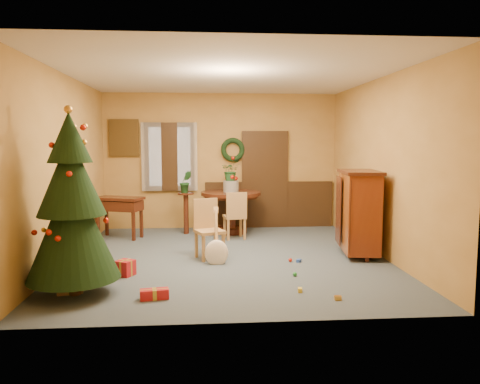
{
  "coord_description": "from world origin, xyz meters",
  "views": [
    {
      "loc": [
        -0.38,
        -7.38,
        1.84
      ],
      "look_at": [
        0.23,
        0.4,
        1.02
      ],
      "focal_mm": 35.0,
      "sensor_mm": 36.0,
      "label": 1
    }
  ],
  "objects": [
    {
      "name": "gift_c",
      "position": [
        -2.05,
        -0.68,
        0.07
      ],
      "size": [
        0.3,
        0.29,
        0.14
      ],
      "color": "brown",
      "rests_on": "floor"
    },
    {
      "name": "room_envelope",
      "position": [
        0.21,
        2.7,
        1.12
      ],
      "size": [
        5.5,
        5.5,
        5.5
      ],
      "color": "#353E4D",
      "rests_on": "ground"
    },
    {
      "name": "dining_table",
      "position": [
        0.18,
        2.12,
        0.59
      ],
      "size": [
        1.23,
        1.23,
        0.85
      ],
      "color": "#33150B",
      "rests_on": "floor"
    },
    {
      "name": "chair_near",
      "position": [
        -0.32,
        0.04,
        0.51
      ],
      "size": [
        0.53,
        0.53,
        0.95
      ],
      "color": "olive",
      "rests_on": "floor"
    },
    {
      "name": "toy_a",
      "position": [
        1.08,
        -0.38,
        0.03
      ],
      "size": [
        0.09,
        0.09,
        0.05
      ],
      "primitive_type": "cube",
      "rotation": [
        0.0,
        0.0,
        0.8
      ],
      "color": "#274BAB",
      "rests_on": "floor"
    },
    {
      "name": "chair_far",
      "position": [
        0.22,
        1.45,
        0.49
      ],
      "size": [
        0.46,
        0.46,
        0.92
      ],
      "color": "olive",
      "rests_on": "floor"
    },
    {
      "name": "sideboard",
      "position": [
        2.15,
        0.01,
        0.75
      ],
      "size": [
        0.71,
        1.15,
        1.4
      ],
      "color": "#57140A",
      "rests_on": "floor"
    },
    {
      "name": "centerpiece_plant",
      "position": [
        0.18,
        2.12,
        1.29
      ],
      "size": [
        0.38,
        0.33,
        0.42
      ],
      "primitive_type": "imported",
      "color": "#1E4C23",
      "rests_on": "urn"
    },
    {
      "name": "guitar",
      "position": [
        -0.19,
        -0.38,
        0.42
      ],
      "size": [
        0.36,
        0.55,
        0.82
      ],
      "primitive_type": null,
      "rotation": [
        -0.49,
        0.0,
        0.0
      ],
      "color": "white",
      "rests_on": "floor"
    },
    {
      "name": "toy_e",
      "position": [
        1.19,
        -2.14,
        0.03
      ],
      "size": [
        0.08,
        0.05,
        0.05
      ],
      "primitive_type": "cube",
      "rotation": [
        0.0,
        0.0,
        0.01
      ],
      "color": "gold",
      "rests_on": "floor"
    },
    {
      "name": "toy_b",
      "position": [
        0.88,
        -1.13,
        0.03
      ],
      "size": [
        0.06,
        0.06,
        0.06
      ],
      "primitive_type": "sphere",
      "color": "#227E31",
      "rests_on": "floor"
    },
    {
      "name": "toy_d",
      "position": [
        0.96,
        -0.35,
        0.03
      ],
      "size": [
        0.06,
        0.06,
        0.06
      ],
      "primitive_type": "sphere",
      "color": "red",
      "rests_on": "floor"
    },
    {
      "name": "gift_d",
      "position": [
        -0.97,
        -1.93,
        0.06
      ],
      "size": [
        0.35,
        0.19,
        0.12
      ],
      "color": "#A5161B",
      "rests_on": "floor"
    },
    {
      "name": "gift_b",
      "position": [
        -1.48,
        -0.91,
        0.11
      ],
      "size": [
        0.29,
        0.29,
        0.22
      ],
      "color": "#A5161B",
      "rests_on": "floor"
    },
    {
      "name": "urn",
      "position": [
        0.18,
        2.12,
        0.96
      ],
      "size": [
        0.31,
        0.31,
        0.23
      ],
      "primitive_type": "cylinder",
      "color": "slate",
      "rests_on": "dining_table"
    },
    {
      "name": "writing_desk",
      "position": [
        -2.01,
        1.75,
        0.6
      ],
      "size": [
        1.0,
        0.73,
        0.8
      ],
      "color": "#33150B",
      "rests_on": "floor"
    },
    {
      "name": "toy_c",
      "position": [
        0.81,
        -1.81,
        0.03
      ],
      "size": [
        0.06,
        0.09,
        0.05
      ],
      "primitive_type": "cube",
      "rotation": [
        0.0,
        0.0,
        1.42
      ],
      "color": "gold",
      "rests_on": "floor"
    },
    {
      "name": "gift_a",
      "position": [
        -2.04,
        -1.6,
        0.08
      ],
      "size": [
        0.35,
        0.3,
        0.17
      ],
      "color": "brown",
      "rests_on": "floor"
    },
    {
      "name": "stand_plant",
      "position": [
        -0.74,
        2.07,
        1.06
      ],
      "size": [
        0.29,
        0.26,
        0.45
      ],
      "primitive_type": "imported",
      "rotation": [
        0.0,
        0.0,
        0.28
      ],
      "color": "#19471E",
      "rests_on": "plant_stand"
    },
    {
      "name": "christmas_tree",
      "position": [
        -1.96,
        -1.69,
        1.08
      ],
      "size": [
        1.11,
        1.11,
        2.29
      ],
      "color": "#382111",
      "rests_on": "floor"
    },
    {
      "name": "plant_stand",
      "position": [
        -0.74,
        2.07,
        0.52
      ],
      "size": [
        0.33,
        0.33,
        0.84
      ],
      "color": "#33150B",
      "rests_on": "floor"
    }
  ]
}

